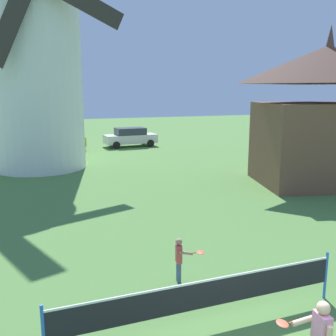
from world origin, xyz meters
name	(u,v)px	position (x,y,z in m)	size (l,w,h in m)	color
windmill	(34,44)	(-2.72, 19.82, 7.15)	(9.05, 5.98, 14.66)	white
tennis_net	(204,294)	(-0.50, 2.09, 0.69)	(6.04, 0.06, 1.10)	blue
player_far	(180,257)	(-0.24, 3.95, 0.63)	(0.67, 0.57, 1.10)	slate
parked_car_mustard	(59,140)	(-1.13, 26.48, 0.81)	(4.04, 2.11, 1.56)	#999919
parked_car_cream	(130,137)	(4.66, 26.70, 0.81)	(4.35, 2.05, 1.56)	silver
chapel	(324,118)	(10.16, 10.81, 3.28)	(7.26, 6.05, 7.60)	brown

